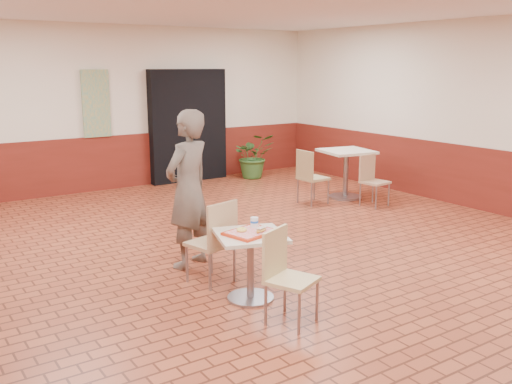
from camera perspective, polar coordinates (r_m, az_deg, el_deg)
room_shell at (r=6.60m, az=3.32°, el=5.81°), size 8.01×10.01×3.01m
wainscot_band at (r=6.79m, az=3.22°, el=-2.60°), size 8.00×10.00×1.00m
corridor_doorway at (r=11.40m, az=-6.81°, el=6.58°), size 1.60×0.22×2.20m
promo_poster at (r=10.72m, az=-15.71°, el=8.51°), size 0.50×0.03×1.20m
main_table at (r=5.61m, az=-0.55°, el=-6.37°), size 0.64×0.64×0.68m
chair_main_front at (r=5.14m, az=2.92°, el=-7.91°), size 0.52×0.52×0.85m
chair_main_back at (r=6.00m, az=-4.10°, el=-4.62°), size 0.50×0.50×0.90m
customer at (r=6.48m, az=-6.79°, el=0.25°), size 0.77×0.66×1.80m
serving_tray at (r=5.53m, az=-0.56°, el=-4.06°), size 0.46×0.36×0.03m
ring_donut at (r=5.51m, az=-1.44°, el=-3.80°), size 0.11×0.11×0.03m
long_john_donut at (r=5.50m, az=0.51°, el=-3.80°), size 0.15×0.12×0.04m
paper_cup at (r=5.65m, az=-0.17°, el=-3.02°), size 0.08×0.08×0.10m
second_table at (r=10.02m, az=9.00°, el=2.61°), size 0.80×0.80×0.84m
chair_second_left at (r=9.48m, az=5.40°, el=1.78°), size 0.43×0.43×0.91m
chair_second_front at (r=9.59m, az=11.50°, el=1.44°), size 0.42×0.42×0.83m
potted_plant at (r=11.70m, az=-0.24°, el=3.65°), size 1.01×0.94×0.92m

